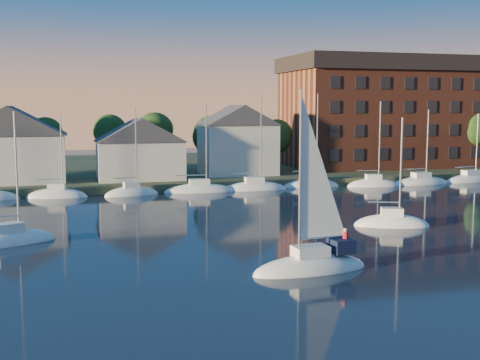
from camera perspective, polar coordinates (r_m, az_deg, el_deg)
name	(u,v)px	position (r m, az deg, el deg)	size (l,w,h in m)	color
ground	(417,339)	(29.37, 16.46, -14.26)	(260.00, 260.00, 0.00)	black
shoreline_land	(164,171)	(99.70, -7.18, 0.84)	(160.00, 50.00, 2.00)	#353E24
wooden_dock	(192,189)	(77.20, -4.58, -0.89)	(120.00, 3.00, 1.00)	brown
clubhouse_west	(11,143)	(81.45, -20.86, 3.28)	(13.65, 9.45, 9.64)	white
clubhouse_centre	(140,148)	(80.69, -9.50, 3.04)	(11.55, 8.40, 8.08)	white
clubhouse_east	(237,139)	(85.28, -0.26, 3.92)	(10.50, 8.40, 9.80)	white
condo_block	(382,111)	(100.66, 13.29, 6.35)	(31.00, 17.00, 17.40)	brown
tree_line	(190,130)	(87.73, -4.75, 4.75)	(93.40, 5.40, 8.90)	#382419
moored_fleet	(228,191)	(75.18, -1.14, -1.01)	(95.50, 2.40, 12.05)	white
hero_sailboat	(312,263)	(39.24, 6.86, -7.78)	(8.12, 3.16, 12.65)	white
drifting_sailboat_left	(10,243)	(49.77, -20.94, -5.57)	(7.52, 4.89, 11.26)	white
drifting_sailboat_right	(392,225)	(54.96, 14.17, -4.17)	(6.97, 4.45, 10.69)	white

